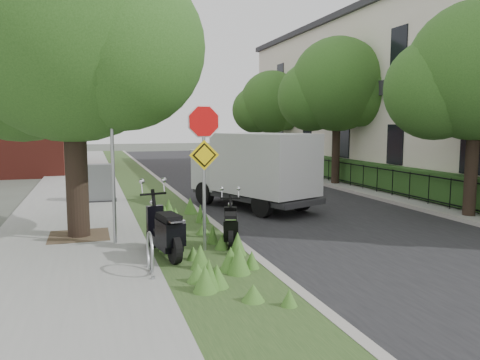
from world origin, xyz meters
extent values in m
plane|color=#4C5147|center=(0.00, 0.00, 0.00)|extent=(120.00, 120.00, 0.00)
cube|color=gray|center=(-4.25, 10.00, 0.06)|extent=(3.50, 60.00, 0.12)
cube|color=#28441D|center=(-1.50, 10.00, 0.06)|extent=(2.00, 60.00, 0.12)
cube|color=#9E9991|center=(-0.50, 10.00, 0.07)|extent=(0.20, 60.00, 0.13)
cube|color=black|center=(3.00, 10.00, 0.01)|extent=(7.00, 60.00, 0.01)
cube|color=#9E9991|center=(6.50, 10.00, 0.07)|extent=(0.20, 60.00, 0.13)
cube|color=gray|center=(8.20, 10.00, 0.06)|extent=(3.20, 60.00, 0.12)
cylinder|color=black|center=(-4.00, 2.80, 2.36)|extent=(0.52, 0.52, 4.48)
sphere|color=#27501A|center=(-4.00, 2.80, 5.08)|extent=(5.40, 5.40, 5.40)
sphere|color=#27501A|center=(-5.21, 3.61, 4.41)|extent=(4.05, 4.05, 4.05)
sphere|color=#27501A|center=(-2.92, 2.12, 4.54)|extent=(3.78, 3.78, 3.78)
cube|color=#473828|center=(-4.00, 2.80, 0.12)|extent=(1.40, 1.40, 0.01)
cylinder|color=#A5A8AD|center=(-3.20, 1.80, 2.12)|extent=(0.08, 0.08, 4.00)
torus|color=#A5A8AD|center=(-2.70, -0.60, 0.50)|extent=(0.05, 0.77, 0.77)
cube|color=#A5A8AD|center=(-2.70, -0.96, 0.14)|extent=(0.06, 0.06, 0.04)
cube|color=#A5A8AD|center=(-2.70, -0.24, 0.14)|extent=(0.06, 0.06, 0.04)
cylinder|color=#A5A8AD|center=(-1.40, 0.60, 1.62)|extent=(0.07, 0.07, 3.00)
cylinder|color=red|center=(-1.40, 0.57, 2.87)|extent=(0.86, 0.03, 0.86)
cylinder|color=white|center=(-1.40, 0.58, 2.87)|extent=(0.94, 0.02, 0.94)
cube|color=yellow|center=(-1.40, 0.57, 2.17)|extent=(0.64, 0.03, 0.64)
cube|color=black|center=(7.20, 10.00, 1.07)|extent=(0.04, 24.00, 0.04)
cube|color=black|center=(7.20, 10.00, 0.27)|extent=(0.04, 24.00, 0.04)
cylinder|color=black|center=(7.20, 10.00, 0.62)|extent=(0.03, 0.03, 1.00)
cube|color=#204518|center=(7.90, 10.00, 0.67)|extent=(1.00, 24.00, 1.10)
cube|color=beige|center=(11.50, 10.00, 4.00)|extent=(7.00, 26.00, 8.00)
cube|color=#2D2D33|center=(11.50, 10.00, 8.05)|extent=(7.40, 26.40, 0.30)
cube|color=#2D2D33|center=(7.95, 10.00, 4.30)|extent=(0.25, 26.00, 0.60)
cylinder|color=black|center=(7.00, 2.00, 2.02)|extent=(0.36, 0.36, 3.81)
sphere|color=#27501A|center=(7.00, 2.00, 4.34)|extent=(4.00, 4.00, 4.00)
sphere|color=#27501A|center=(6.10, 2.60, 3.84)|extent=(3.00, 3.00, 3.00)
cylinder|color=black|center=(7.00, 10.00, 2.14)|extent=(0.36, 0.36, 4.03)
sphere|color=#27501A|center=(7.00, 10.00, 4.58)|extent=(4.20, 4.20, 4.20)
sphere|color=#27501A|center=(6.05, 10.63, 4.06)|extent=(3.15, 3.15, 3.15)
sphere|color=#27501A|center=(7.84, 9.47, 4.16)|extent=(2.94, 2.94, 2.94)
cylinder|color=black|center=(7.00, 18.00, 1.94)|extent=(0.36, 0.36, 3.64)
sphere|color=#27501A|center=(7.00, 18.00, 4.15)|extent=(3.80, 3.80, 3.80)
sphere|color=#27501A|center=(6.14, 18.57, 3.67)|extent=(2.85, 2.85, 2.85)
sphere|color=#27501A|center=(7.76, 17.52, 3.77)|extent=(2.66, 2.66, 2.66)
cylinder|color=black|center=(-0.55, 1.53, 0.35)|extent=(0.23, 0.47, 0.46)
cylinder|color=black|center=(-0.85, 0.47, 0.35)|extent=(0.23, 0.47, 0.46)
cube|color=black|center=(-0.71, 0.96, 0.37)|extent=(0.57, 1.06, 0.16)
cube|color=black|center=(-0.80, 0.66, 0.58)|extent=(0.46, 0.64, 0.35)
cube|color=black|center=(-0.79, 0.70, 0.81)|extent=(0.40, 0.58, 0.11)
cylinder|color=black|center=(-2.42, 1.18, 0.41)|extent=(0.23, 0.59, 0.58)
cylinder|color=black|center=(-2.18, -0.18, 0.41)|extent=(0.23, 0.59, 0.58)
cube|color=black|center=(-2.29, 0.45, 0.43)|extent=(0.59, 1.32, 0.20)
cube|color=black|center=(-2.22, 0.06, 0.70)|extent=(0.52, 0.78, 0.44)
cube|color=black|center=(-2.23, 0.12, 0.98)|extent=(0.44, 0.71, 0.13)
cube|color=#262628|center=(1.50, 5.61, 0.45)|extent=(3.38, 4.98, 0.16)
cube|color=#B7BABC|center=(0.82, 7.28, 1.20)|extent=(2.13, 1.82, 1.41)
cube|color=silver|center=(1.68, 5.16, 1.55)|extent=(3.05, 3.82, 1.93)
cube|color=#262628|center=(-3.33, 8.05, 0.14)|extent=(1.01, 0.70, 0.04)
cube|color=#5E6062|center=(-3.33, 8.05, 0.77)|extent=(0.89, 0.59, 1.30)
camera|label=1|loc=(-3.67, -8.96, 2.82)|focal=35.00mm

